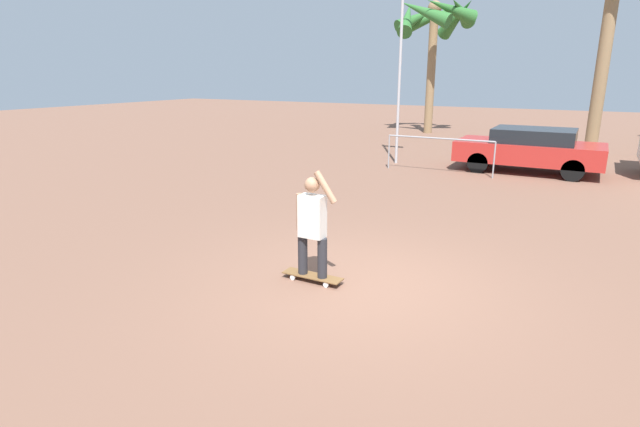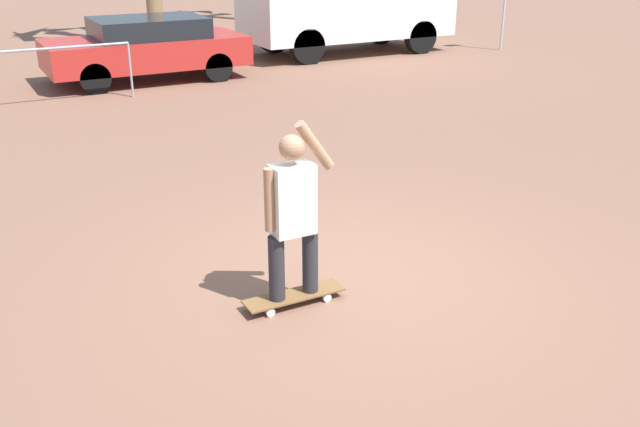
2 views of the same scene
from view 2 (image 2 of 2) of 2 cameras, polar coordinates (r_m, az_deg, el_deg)
name	(u,v)px [view 2 (image 2 of 2)]	position (r m, az deg, el deg)	size (l,w,h in m)	color
ground_plane	(352,276)	(6.87, 2.60, -5.01)	(80.00, 80.00, 0.00)	brown
skateboard	(294,296)	(6.34, -2.09, -6.62)	(0.92, 0.24, 0.09)	brown
person_skateboarder	(293,209)	(5.99, -2.21, 0.37)	(0.64, 0.22, 1.57)	#28282D
parked_car_red	(147,47)	(16.21, -13.71, 12.83)	(4.20, 1.95, 1.33)	black
plaza_railing_segment	(41,59)	(14.26, -21.42, 11.43)	(3.26, 0.05, 1.08)	#99999E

